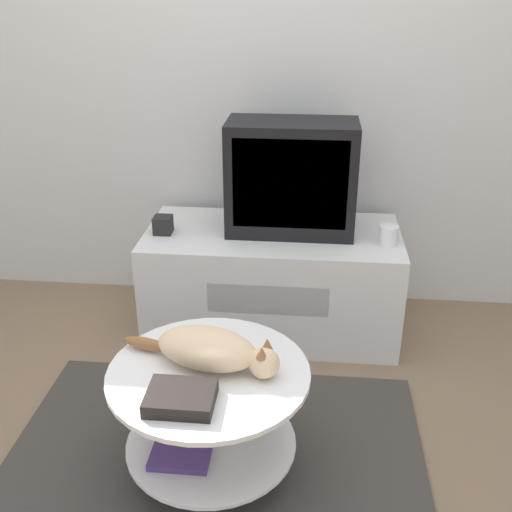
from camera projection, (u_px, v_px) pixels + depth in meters
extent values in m
plane|color=#7F664C|center=(211.00, 479.00, 2.12)|extent=(12.00, 12.00, 0.00)
cube|color=silver|center=(252.00, 49.00, 2.86)|extent=(8.00, 0.05, 2.60)
cube|color=#3D3833|center=(211.00, 477.00, 2.12)|extent=(1.53, 1.25, 0.02)
cube|color=silver|center=(272.00, 280.00, 2.94)|extent=(1.21, 0.59, 0.52)
cube|color=silver|center=(268.00, 300.00, 2.66)|extent=(0.54, 0.01, 0.15)
cube|color=black|center=(291.00, 178.00, 2.75)|extent=(0.59, 0.30, 0.52)
cube|color=black|center=(290.00, 185.00, 2.61)|extent=(0.51, 0.01, 0.41)
cube|color=black|center=(163.00, 225.00, 2.81)|extent=(0.08, 0.08, 0.08)
cylinder|color=white|center=(389.00, 235.00, 2.68)|extent=(0.09, 0.09, 0.09)
cylinder|color=#B2B2B7|center=(211.00, 467.00, 2.14)|extent=(0.28, 0.28, 0.01)
cylinder|color=#B7B7BC|center=(209.00, 423.00, 2.06)|extent=(0.04, 0.04, 0.41)
cylinder|color=white|center=(210.00, 441.00, 2.09)|extent=(0.59, 0.59, 0.01)
cylinder|color=white|center=(207.00, 373.00, 1.97)|extent=(0.67, 0.67, 0.02)
cube|color=#51387A|center=(181.00, 453.00, 2.01)|extent=(0.20, 0.17, 0.02)
cube|color=beige|center=(239.00, 424.00, 2.15)|extent=(0.16, 0.15, 0.02)
cube|color=black|center=(181.00, 398.00, 1.80)|extent=(0.21, 0.16, 0.05)
ellipsoid|color=beige|center=(207.00, 348.00, 1.97)|extent=(0.38, 0.27, 0.13)
sphere|color=beige|center=(264.00, 363.00, 1.91)|extent=(0.10, 0.10, 0.10)
cone|color=#996038|center=(267.00, 344.00, 1.91)|extent=(0.04, 0.04, 0.04)
cone|color=#996038|center=(261.00, 353.00, 1.87)|extent=(0.04, 0.04, 0.04)
ellipsoid|color=#996038|center=(146.00, 344.00, 2.05)|extent=(0.18, 0.08, 0.04)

